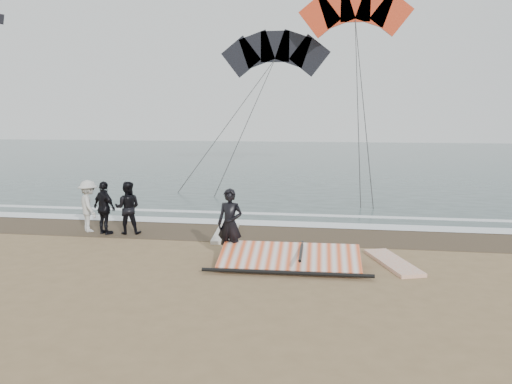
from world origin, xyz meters
TOP-DOWN VIEW (x-y plane):
  - ground at (0.00, 0.00)m, footprint 120.00×120.00m
  - sea at (0.00, 33.00)m, footprint 120.00×54.00m
  - wet_sand at (0.00, 4.50)m, footprint 120.00×2.80m
  - foam_near at (0.00, 5.90)m, footprint 120.00×0.90m
  - foam_far at (0.00, 7.60)m, footprint 120.00×0.45m
  - man_main at (-0.54, 1.48)m, footprint 0.76×0.57m
  - board_white at (3.77, 1.60)m, footprint 1.37×2.43m
  - board_cream at (-1.22, 4.09)m, footprint 0.92×2.57m
  - trio_cluster at (-5.18, 3.74)m, footprint 2.48×1.36m
  - sail_rig at (1.05, 1.04)m, footprint 4.15×1.82m
  - kite_red at (3.32, 20.83)m, footprint 7.77×5.97m
  - kite_dark at (-1.79, 22.36)m, footprint 8.24×5.69m

SIDE VIEW (x-z plane):
  - ground at x=0.00m, z-range 0.00..0.00m
  - wet_sand at x=0.00m, z-range 0.00..0.01m
  - sea at x=0.00m, z-range 0.00..0.02m
  - foam_near at x=0.00m, z-range 0.02..0.03m
  - foam_far at x=0.00m, z-range 0.02..0.03m
  - board_white at x=3.77m, z-range 0.00..0.09m
  - board_cream at x=-1.22m, z-range 0.00..0.10m
  - sail_rig at x=1.05m, z-range -0.05..0.44m
  - trio_cluster at x=-5.18m, z-range -0.01..1.74m
  - man_main at x=-0.54m, z-range 0.00..1.91m
  - kite_dark at x=-1.79m, z-range 0.94..14.42m
  - kite_red at x=3.32m, z-range 2.27..17.41m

